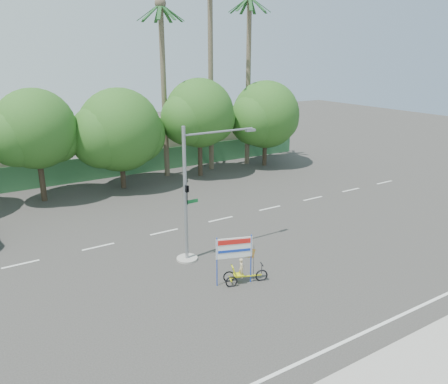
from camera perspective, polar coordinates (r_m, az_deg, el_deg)
ground at (r=21.38m, az=6.29°, el=-11.24°), size 120.00×120.00×0.00m
sidewalk_near at (r=17.13m, az=22.94°, el=-20.72°), size 50.00×2.40×0.12m
fence at (r=39.08m, az=-13.37°, el=3.47°), size 38.00×0.08×2.00m
building_right at (r=45.93m, az=-5.77°, el=6.98°), size 14.00×8.00×3.60m
tree_left at (r=33.34m, az=-23.46°, el=7.22°), size 6.66×5.60×8.07m
tree_center at (r=34.79m, az=-13.53°, el=7.58°), size 7.62×6.40×7.85m
tree_right at (r=37.42m, az=-3.29°, el=9.92°), size 6.90×5.80×8.36m
tree_far_right at (r=41.27m, az=5.41°, el=9.78°), size 7.38×6.20×7.94m
palm_tall at (r=39.38m, az=-1.78°, el=17.96°), size 3.73×3.79×17.45m
palm_mid at (r=41.54m, az=3.22°, el=16.46°), size 3.73×3.79×15.45m
palm_short at (r=37.36m, az=-7.96°, el=15.36°), size 3.73×3.79×14.45m
traffic_signal at (r=22.15m, az=-4.32°, el=-1.83°), size 4.72×1.10×7.00m
trike_billboard at (r=20.47m, az=1.97°, el=-9.40°), size 2.37×1.06×2.45m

